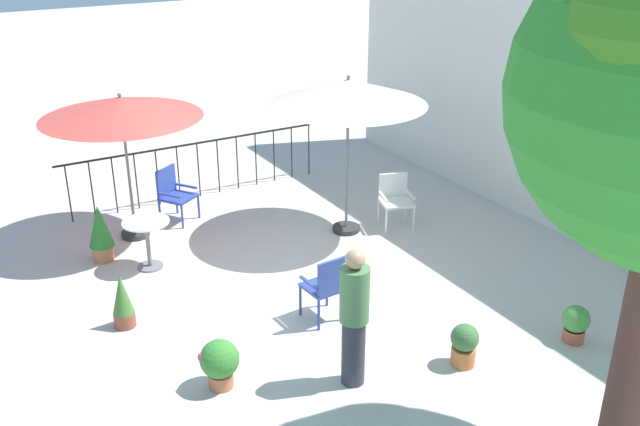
% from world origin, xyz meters
% --- Properties ---
extents(ground_plane, '(60.00, 60.00, 0.00)m').
position_xyz_m(ground_plane, '(0.00, 0.00, 0.00)').
color(ground_plane, beige).
extents(villa_facade, '(9.83, 0.30, 4.29)m').
position_xyz_m(villa_facade, '(0.00, 4.57, 2.14)').
color(villa_facade, silver).
rests_on(villa_facade, ground).
extents(terrace_railing, '(0.03, 4.89, 1.01)m').
position_xyz_m(terrace_railing, '(-3.64, 0.00, 0.69)').
color(terrace_railing, black).
rests_on(terrace_railing, ground).
extents(patio_umbrella_0, '(2.40, 2.40, 2.54)m').
position_xyz_m(patio_umbrella_0, '(-1.07, 1.50, 2.28)').
color(patio_umbrella_0, '#2D2D2D').
rests_on(patio_umbrella_0, ground).
extents(patio_umbrella_1, '(2.41, 2.41, 2.33)m').
position_xyz_m(patio_umbrella_1, '(-2.58, -1.51, 2.09)').
color(patio_umbrella_1, '#2D2D2D').
rests_on(patio_umbrella_1, ground).
extents(cafe_table_0, '(0.67, 0.67, 0.74)m').
position_xyz_m(cafe_table_0, '(-1.44, -1.63, 0.51)').
color(cafe_table_0, white).
rests_on(cafe_table_0, ground).
extents(patio_chair_0, '(0.68, 0.68, 0.90)m').
position_xyz_m(patio_chair_0, '(-2.87, -0.74, 0.51)').
color(patio_chair_0, '#2E46A0').
rests_on(patio_chair_0, ground).
extents(patio_chair_1, '(0.49, 0.48, 0.92)m').
position_xyz_m(patio_chair_1, '(1.08, -0.13, 0.52)').
color(patio_chair_1, '#2C418F').
rests_on(patio_chair_1, ground).
extents(patio_chair_2, '(0.61, 0.62, 0.86)m').
position_xyz_m(patio_chair_2, '(-0.86, 2.30, 0.50)').
color(patio_chair_2, white).
rests_on(patio_chair_2, ground).
extents(potted_plant_0, '(0.34, 0.34, 0.48)m').
position_xyz_m(potted_plant_0, '(2.98, 2.23, 0.26)').
color(potted_plant_0, '#BB563D').
rests_on(potted_plant_0, ground).
extents(potted_plant_1, '(0.44, 0.44, 0.57)m').
position_xyz_m(potted_plant_1, '(1.65, -1.82, 0.32)').
color(potted_plant_1, '#BD6946').
rests_on(potted_plant_1, ground).
extents(potted_plant_2, '(0.27, 0.27, 0.72)m').
position_xyz_m(potted_plant_2, '(-0.07, -2.39, 0.36)').
color(potted_plant_2, brown).
rests_on(potted_plant_2, ground).
extents(potted_plant_3, '(0.32, 0.32, 0.52)m').
position_xyz_m(potted_plant_3, '(2.67, 0.75, 0.27)').
color(potted_plant_3, '#C6713B').
rests_on(potted_plant_3, ground).
extents(potted_plant_4, '(0.37, 0.37, 0.88)m').
position_xyz_m(potted_plant_4, '(-2.01, -2.16, 0.46)').
color(potted_plant_4, '#C37047').
rests_on(potted_plant_4, ground).
extents(standing_person, '(0.35, 0.35, 1.64)m').
position_xyz_m(standing_person, '(2.31, -0.52, 0.84)').
color(standing_person, '#33333D').
rests_on(standing_person, ground).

